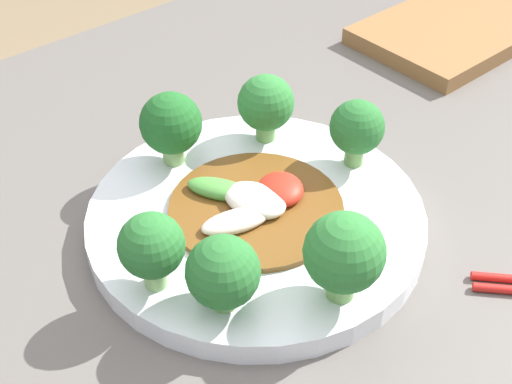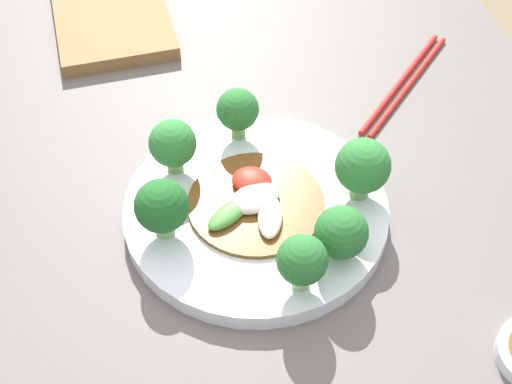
% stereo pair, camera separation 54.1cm
% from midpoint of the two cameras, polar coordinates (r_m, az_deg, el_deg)
% --- Properties ---
extents(table, '(1.19, 0.84, 0.71)m').
position_cam_midpoint_polar(table, '(0.96, -12.75, -18.33)').
color(table, '#5B5651').
rests_on(table, ground_plane).
extents(plate, '(0.29, 0.29, 0.02)m').
position_cam_midpoint_polar(plate, '(0.64, -18.62, -6.67)').
color(plate, silver).
rests_on(plate, table).
extents(broccoli_northeast, '(0.05, 0.05, 0.06)m').
position_cam_midpoint_polar(broccoli_northeast, '(0.55, -12.78, -9.90)').
color(broccoli_northeast, '#70A356').
rests_on(broccoli_northeast, plate).
extents(broccoli_north, '(0.06, 0.06, 0.07)m').
position_cam_midpoint_polar(broccoli_north, '(0.58, -9.04, -2.73)').
color(broccoli_north, '#70A356').
rests_on(broccoli_north, plate).
extents(broccoli_west, '(0.05, 0.05, 0.06)m').
position_cam_midpoint_polar(broccoli_west, '(0.68, -19.21, 3.27)').
color(broccoli_west, '#70A356').
rests_on(broccoli_west, plate).
extents(broccoli_south, '(0.06, 0.06, 0.07)m').
position_cam_midpoint_polar(broccoli_south, '(0.62, -28.84, -6.39)').
color(broccoli_south, '#89B76B').
rests_on(broccoli_south, plate).
extents(broccoli_east, '(0.05, 0.05, 0.06)m').
position_cam_midpoint_polar(broccoli_east, '(0.54, -17.83, -12.82)').
color(broccoli_east, '#89B76B').
rests_on(broccoli_east, plate).
extents(broccoli_southwest, '(0.05, 0.05, 0.07)m').
position_cam_midpoint_polar(broccoli_southwest, '(0.67, -25.98, -0.20)').
color(broccoli_southwest, '#70A356').
rests_on(broccoli_southwest, plate).
extents(stirfry_center, '(0.15, 0.15, 0.02)m').
position_cam_midpoint_polar(stirfry_center, '(0.63, -19.12, -5.84)').
color(stirfry_center, brown).
rests_on(stirfry_center, plate).
extents(chopsticks, '(0.17, 0.18, 0.01)m').
position_cam_midpoint_polar(chopsticks, '(0.76, -0.67, 6.60)').
color(chopsticks, red).
rests_on(chopsticks, table).
extents(cutting_board, '(0.24, 0.16, 0.02)m').
position_cam_midpoint_polar(cutting_board, '(0.97, -25.82, 11.97)').
color(cutting_board, brown).
rests_on(cutting_board, table).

